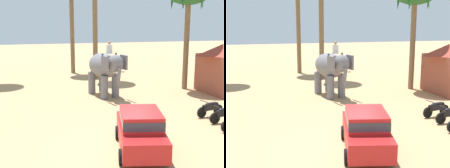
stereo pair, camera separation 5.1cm
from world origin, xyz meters
The scene contains 5 objects.
ground_plane centered at (0.00, 0.00, 0.00)m, with size 120.00×120.00×0.00m, color tan.
car_sedan_foreground centered at (0.52, -0.49, 0.93)m, with size 2.59×4.38×1.70m.
elephant_with_mahout centered at (1.42, 8.96, 1.99)m, with size 2.43×4.02×3.88m.
motorcycle_far_in_row centered at (5.98, 1.69, 0.46)m, with size 1.80×0.55×0.94m.
motorcycle_end_of_row centered at (5.89, 2.84, 0.46)m, with size 1.78×0.60×0.94m.
Camera 1 is at (-3.75, -11.67, 5.23)m, focal length 49.76 mm.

